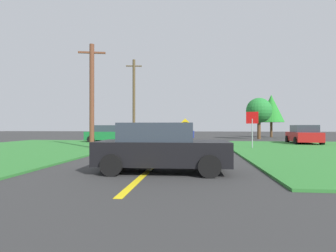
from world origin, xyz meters
The scene contains 13 objects.
ground_plane centered at (0.00, 0.00, 0.00)m, with size 120.00×120.00×0.00m, color #323232.
grass_verge_left centered at (-9.80, -4.00, 0.04)m, with size 12.00×20.00×0.08m, color #307931.
lane_stripe_center centered at (0.00, -8.00, 0.01)m, with size 0.20×14.00×0.01m, color yellow.
stop_sign centered at (5.33, -2.00, 1.76)m, with size 0.78×0.17×2.49m.
car_on_crossroad centered at (10.56, 3.09, 0.81)m, with size 2.41×4.17×1.62m.
car_behind_on_main_road centered at (0.47, -11.60, 0.81)m, with size 4.34×2.17×1.62m.
car_approaching_junction centered at (-0.55, 9.11, 0.80)m, with size 3.87×2.02×1.62m.
parked_car_near_building centered at (-6.59, 3.78, 0.81)m, with size 4.31×2.26×1.62m.
utility_pole_near centered at (-5.43, -3.11, 3.64)m, with size 1.78×0.50×7.06m.
utility_pole_mid centered at (-5.53, 9.28, 4.67)m, with size 1.80×0.39×9.13m.
direction_sign centered at (0.38, 7.86, 1.47)m, with size 0.91×0.08×2.36m.
oak_tree_left centered at (8.98, 12.28, 3.39)m, with size 2.99×2.99×4.92m.
pine_tree_center centered at (11.93, 17.97, 4.00)m, with size 3.48×3.48×5.93m.
Camera 1 is at (1.64, -20.33, 1.50)m, focal length 28.36 mm.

